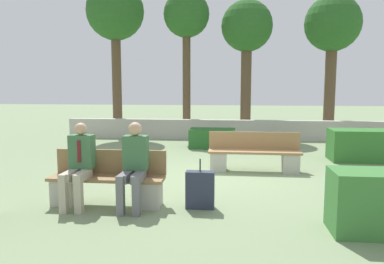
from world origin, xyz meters
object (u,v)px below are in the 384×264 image
(bench_left_side, at_px, (254,156))
(person_seated_man, at_px, (79,161))
(person_seated_woman, at_px, (134,161))
(tree_center_left, at_px, (186,19))
(tree_rightmost, at_px, (333,28))
(tree_leftmost, at_px, (115,15))
(tree_center_right, at_px, (247,31))
(bench_front, at_px, (108,184))
(suitcase, at_px, (200,190))

(bench_left_side, relative_size, person_seated_man, 1.55)
(person_seated_woman, bearing_deg, tree_center_left, 91.74)
(bench_left_side, height_order, tree_rightmost, tree_rightmost)
(tree_center_left, bearing_deg, person_seated_man, -93.98)
(person_seated_man, height_order, tree_rightmost, tree_rightmost)
(tree_rightmost, bearing_deg, tree_leftmost, -179.52)
(person_seated_man, relative_size, person_seated_woman, 0.99)
(tree_leftmost, xyz_separation_m, tree_center_right, (5.01, 0.27, -0.64))
(bench_front, distance_m, person_seated_woman, 0.65)
(bench_front, xyz_separation_m, person_seated_woman, (0.48, -0.14, 0.41))
(person_seated_woman, distance_m, tree_leftmost, 10.04)
(bench_left_side, relative_size, tree_center_left, 0.38)
(person_seated_man, distance_m, tree_rightmost, 11.15)
(suitcase, xyz_separation_m, tree_center_left, (-1.30, 8.74, 4.14))
(person_seated_woman, height_order, suitcase, person_seated_woman)
(person_seated_woman, distance_m, tree_center_left, 9.59)
(person_seated_man, bearing_deg, tree_center_right, 72.23)
(bench_left_side, height_order, suitcase, bench_left_side)
(person_seated_woman, relative_size, tree_center_right, 0.26)
(suitcase, distance_m, tree_center_left, 9.76)
(person_seated_man, xyz_separation_m, suitcase, (1.91, 0.11, -0.44))
(person_seated_man, bearing_deg, suitcase, 3.42)
(suitcase, bearing_deg, tree_center_right, 83.72)
(person_seated_woman, bearing_deg, tree_leftmost, 108.94)
(tree_center_right, bearing_deg, bench_front, -105.63)
(bench_front, bearing_deg, suitcase, -1.07)
(person_seated_woman, xyz_separation_m, tree_center_left, (-0.27, 8.85, 3.68))
(suitcase, bearing_deg, person_seated_woman, -173.81)
(person_seated_man, height_order, tree_leftmost, tree_leftmost)
(bench_left_side, relative_size, suitcase, 2.61)
(bench_left_side, xyz_separation_m, tree_leftmost, (-5.02, 5.91, 4.29))
(bench_left_side, xyz_separation_m, person_seated_man, (-2.90, -2.85, 0.39))
(bench_left_side, distance_m, suitcase, 2.91)
(person_seated_man, bearing_deg, tree_leftmost, 103.61)
(person_seated_man, xyz_separation_m, tree_leftmost, (-2.12, 8.76, 3.90))
(tree_center_right, xyz_separation_m, tree_rightmost, (3.08, -0.20, 0.03))
(tree_center_left, relative_size, tree_center_right, 1.07)
(tree_rightmost, bearing_deg, suitcase, -114.96)
(bench_front, distance_m, bench_left_side, 3.68)
(bench_left_side, bearing_deg, bench_front, -132.89)
(person_seated_woman, distance_m, suitcase, 1.13)
(bench_left_side, bearing_deg, tree_center_left, 110.53)
(bench_front, bearing_deg, tree_leftmost, 106.34)
(person_seated_man, relative_size, suitcase, 1.69)
(person_seated_woman, xyz_separation_m, tree_leftmost, (-3.01, 8.76, 3.88))
(tree_leftmost, distance_m, tree_center_right, 5.06)
(suitcase, height_order, tree_rightmost, tree_rightmost)
(person_seated_man, bearing_deg, bench_left_side, 44.53)
(bench_left_side, distance_m, tree_center_left, 7.61)
(tree_leftmost, distance_m, tree_center_left, 2.75)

